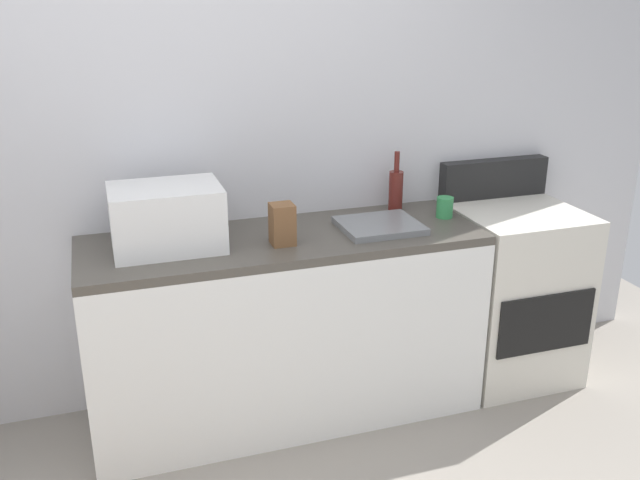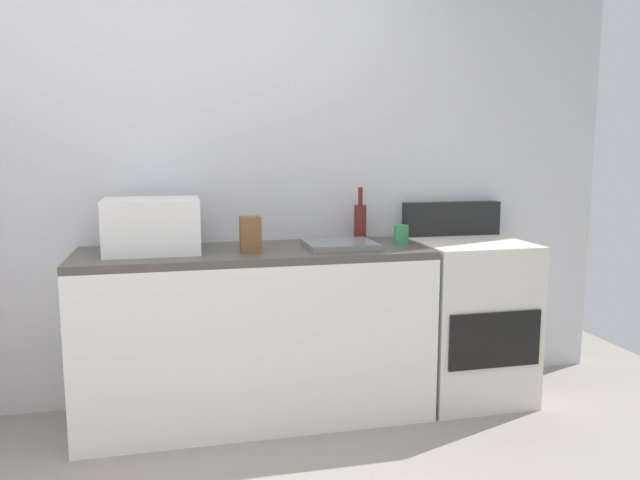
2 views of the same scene
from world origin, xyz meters
name	(u,v)px [view 2 (image 2 of 2)]	position (x,y,z in m)	size (l,w,h in m)	color
wall_back	(191,170)	(0.00, 1.55, 1.30)	(5.00, 0.10, 2.60)	silver
kitchen_counter	(256,334)	(0.30, 1.20, 0.45)	(1.80, 0.60, 0.90)	white
stove_oven	(468,316)	(1.52, 1.21, 0.47)	(0.60, 0.61, 1.10)	silver
microwave	(152,226)	(-0.20, 1.22, 1.04)	(0.46, 0.34, 0.27)	white
sink_basin	(340,244)	(0.75, 1.16, 0.92)	(0.36, 0.32, 0.03)	slate
wine_bottle	(360,221)	(0.93, 1.39, 1.01)	(0.07, 0.07, 0.30)	#591E19
coffee_mug	(401,234)	(1.11, 1.22, 0.95)	(0.08, 0.08, 0.10)	#338C4C
knife_block	(250,235)	(0.27, 1.11, 0.99)	(0.10, 0.10, 0.18)	brown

